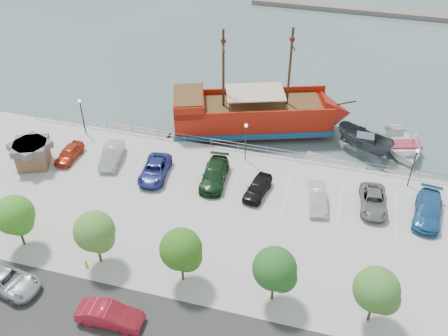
# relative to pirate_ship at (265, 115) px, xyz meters

# --- Properties ---
(ground) EXTENTS (160.00, 160.00, 0.00)m
(ground) POSITION_rel_pirate_ship_xyz_m (-0.60, -13.64, -2.15)
(ground) COLOR #475758
(sidewalk) EXTENTS (100.00, 4.00, 0.05)m
(sidewalk) POSITION_rel_pirate_ship_xyz_m (-0.60, -23.64, -1.13)
(sidewalk) COLOR #A4A4A4
(sidewalk) RESTS_ON land_slab
(seawall_railing) EXTENTS (50.00, 0.06, 1.00)m
(seawall_railing) POSITION_rel_pirate_ship_xyz_m (-0.60, -5.84, -0.62)
(seawall_railing) COLOR gray
(seawall_railing) RESTS_ON land_slab
(far_shore) EXTENTS (40.00, 3.00, 0.80)m
(far_shore) POSITION_rel_pirate_ship_xyz_m (9.40, 41.36, -1.75)
(far_shore) COLOR #695F57
(far_shore) RESTS_ON ground
(pirate_ship) EXTENTS (20.66, 11.64, 12.82)m
(pirate_ship) POSITION_rel_pirate_ship_xyz_m (0.00, 0.00, 0.00)
(pirate_ship) COLOR #A21909
(pirate_ship) RESTS_ON ground
(patrol_boat) EXTENTS (6.93, 5.42, 2.55)m
(patrol_boat) POSITION_rel_pirate_ship_xyz_m (11.02, -1.37, -0.87)
(patrol_boat) COLOR #394046
(patrol_boat) RESTS_ON ground
(speedboat) EXTENTS (7.09, 8.53, 1.53)m
(speedboat) POSITION_rel_pirate_ship_xyz_m (14.93, -0.24, -1.38)
(speedboat) COLOR white
(speedboat) RESTS_ON ground
(dock_west) EXTENTS (7.34, 2.45, 0.41)m
(dock_west) POSITION_rel_pirate_ship_xyz_m (-13.72, -4.44, -1.94)
(dock_west) COLOR slate
(dock_west) RESTS_ON ground
(dock_mid) EXTENTS (6.50, 2.81, 0.36)m
(dock_mid) POSITION_rel_pirate_ship_xyz_m (8.34, -4.44, -1.97)
(dock_mid) COLOR gray
(dock_mid) RESTS_ON ground
(dock_east) EXTENTS (6.53, 3.43, 0.36)m
(dock_east) POSITION_rel_pirate_ship_xyz_m (16.56, -4.44, -1.97)
(dock_east) COLOR gray
(dock_east) RESTS_ON ground
(shed) EXTENTS (4.19, 4.19, 2.64)m
(shed) POSITION_rel_pirate_ship_xyz_m (-20.83, -13.64, 0.26)
(shed) COLOR brown
(shed) RESTS_ON land_slab
(street_van) EXTENTS (5.75, 3.34, 1.51)m
(street_van) POSITION_rel_pirate_ship_xyz_m (-14.23, -27.87, -0.39)
(street_van) COLOR #A4A9AF
(street_van) RESTS_ON street
(street_sedan) EXTENTS (4.83, 1.85, 1.57)m
(street_sedan) POSITION_rel_pirate_ship_xyz_m (-5.31, -28.67, -0.36)
(street_sedan) COLOR #B11D2D
(street_sedan) RESTS_ON street
(fire_hydrant) EXTENTS (0.23, 0.23, 0.66)m
(fire_hydrant) POSITION_rel_pirate_ship_xyz_m (-9.46, -24.44, -0.79)
(fire_hydrant) COLOR yellow
(fire_hydrant) RESTS_ON sidewalk
(lamp_post_left) EXTENTS (0.36, 0.36, 4.28)m
(lamp_post_left) POSITION_rel_pirate_ship_xyz_m (-18.60, -7.14, 1.79)
(lamp_post_left) COLOR black
(lamp_post_left) RESTS_ON land_slab
(lamp_post_mid) EXTENTS (0.36, 0.36, 4.28)m
(lamp_post_mid) POSITION_rel_pirate_ship_xyz_m (-0.60, -7.14, 1.79)
(lamp_post_mid) COLOR black
(lamp_post_mid) RESTS_ON land_slab
(lamp_post_right) EXTENTS (0.36, 0.36, 4.28)m
(lamp_post_right) POSITION_rel_pirate_ship_xyz_m (15.40, -7.14, 1.79)
(lamp_post_right) COLOR black
(lamp_post_right) RESTS_ON land_slab
(tree_b) EXTENTS (3.30, 3.20, 5.00)m
(tree_b) POSITION_rel_pirate_ship_xyz_m (-15.46, -23.72, 2.15)
(tree_b) COLOR #473321
(tree_b) RESTS_ON sidewalk
(tree_c) EXTENTS (3.30, 3.20, 5.00)m
(tree_c) POSITION_rel_pirate_ship_xyz_m (-8.46, -23.72, 2.15)
(tree_c) COLOR #473321
(tree_c) RESTS_ON sidewalk
(tree_d) EXTENTS (3.30, 3.20, 5.00)m
(tree_d) POSITION_rel_pirate_ship_xyz_m (-1.46, -23.72, 2.15)
(tree_d) COLOR #473321
(tree_d) RESTS_ON sidewalk
(tree_e) EXTENTS (3.30, 3.20, 5.00)m
(tree_e) POSITION_rel_pirate_ship_xyz_m (5.54, -23.72, 2.15)
(tree_e) COLOR #473321
(tree_e) RESTS_ON sidewalk
(tree_f) EXTENTS (3.30, 3.20, 5.00)m
(tree_f) POSITION_rel_pirate_ship_xyz_m (12.54, -23.72, 2.15)
(tree_f) COLOR #473321
(tree_f) RESTS_ON sidewalk
(parked_car_a) EXTENTS (1.71, 4.03, 1.36)m
(parked_car_a) POSITION_rel_pirate_ship_xyz_m (-17.94, -11.80, -0.47)
(parked_car_a) COLOR red
(parked_car_a) RESTS_ON land_slab
(parked_car_b) EXTENTS (2.54, 4.93, 1.55)m
(parked_car_b) POSITION_rel_pirate_ship_xyz_m (-13.57, -11.03, -0.37)
(parked_car_b) COLOR #B2B6BB
(parked_car_b) RESTS_ON land_slab
(parked_car_c) EXTENTS (2.95, 5.44, 1.45)m
(parked_car_c) POSITION_rel_pirate_ship_xyz_m (-8.45, -12.13, -0.42)
(parked_car_c) COLOR navy
(parked_car_c) RESTS_ON land_slab
(parked_car_d) EXTENTS (2.66, 5.68, 1.60)m
(parked_car_d) POSITION_rel_pirate_ship_xyz_m (-2.62, -11.39, -0.35)
(parked_car_d) COLOR black
(parked_car_d) RESTS_ON land_slab
(parked_car_e) EXTENTS (2.39, 4.49, 1.45)m
(parked_car_e) POSITION_rel_pirate_ship_xyz_m (1.77, -12.12, -0.42)
(parked_car_e) COLOR black
(parked_car_e) RESTS_ON land_slab
(parked_car_f) EXTENTS (2.41, 4.68, 1.47)m
(parked_car_f) POSITION_rel_pirate_ship_xyz_m (7.28, -12.09, -0.41)
(parked_car_f) COLOR silver
(parked_car_f) RESTS_ON land_slab
(parked_car_g) EXTENTS (2.71, 5.15, 1.38)m
(parked_car_g) POSITION_rel_pirate_ship_xyz_m (12.25, -11.19, -0.46)
(parked_car_g) COLOR slate
(parked_car_g) RESTS_ON land_slab
(parked_car_h) EXTENTS (2.93, 5.83, 1.63)m
(parked_car_h) POSITION_rel_pirate_ship_xyz_m (16.91, -11.29, -0.33)
(parked_car_h) COLOR #25609D
(parked_car_h) RESTS_ON land_slab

